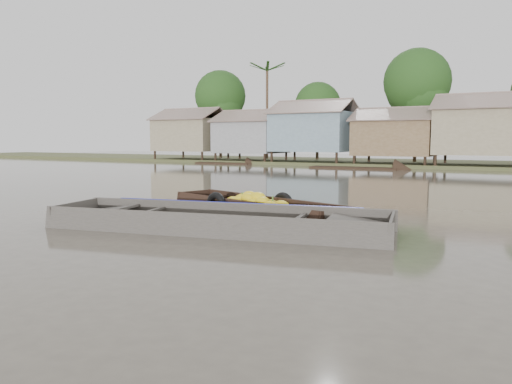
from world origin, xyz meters
The scene contains 4 objects.
ground centered at (0.00, 0.00, 0.00)m, with size 120.00×120.00×0.00m, color #4D463B.
riverbank centered at (3.03, 31.86, 3.07)m, with size 120.00×12.47×10.22m.
banana_boat centered at (-1.54, 2.77, 0.18)m, with size 6.07×3.30×0.85m.
viewer_boat centered at (-0.92, 0.07, 0.07)m, with size 8.16×3.52×0.64m.
Camera 1 is at (5.28, -9.46, 2.06)m, focal length 35.00 mm.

